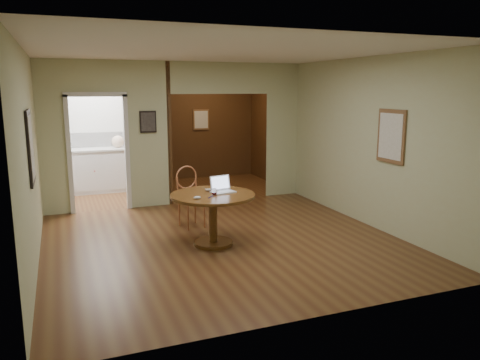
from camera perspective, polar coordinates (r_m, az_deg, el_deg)
name	(u,v)px	position (r m, az deg, el deg)	size (l,w,h in m)	color
floor	(224,242)	(6.90, -1.97, -7.52)	(5.00, 5.00, 0.00)	#4E2A16
room_shell	(150,136)	(9.47, -10.96, 5.35)	(5.20, 7.50, 5.00)	white
dining_table	(213,207)	(6.63, -3.32, -3.33)	(1.19, 1.19, 0.74)	brown
chair	(190,193)	(7.56, -6.17, -1.61)	(0.50, 0.50, 0.98)	#A95F3C
open_laptop	(222,187)	(6.71, -2.24, -0.91)	(0.36, 0.34, 0.23)	silver
closed_laptop	(216,190)	(6.76, -2.89, -1.26)	(0.31, 0.20, 0.02)	silver
mouse	(197,198)	(6.28, -5.23, -2.15)	(0.10, 0.06, 0.04)	silver
wine_glass	(214,191)	(6.52, -3.15, -1.41)	(0.08, 0.08, 0.09)	white
pen	(211,197)	(6.38, -3.61, -2.07)	(0.01, 0.01, 0.15)	#0D1160
kitchen_cabinet	(101,170)	(10.55, -16.60, 1.19)	(2.06, 0.60, 0.94)	silver
grocery_bag	(118,142)	(10.50, -14.67, 4.55)	(0.26, 0.22, 0.26)	beige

